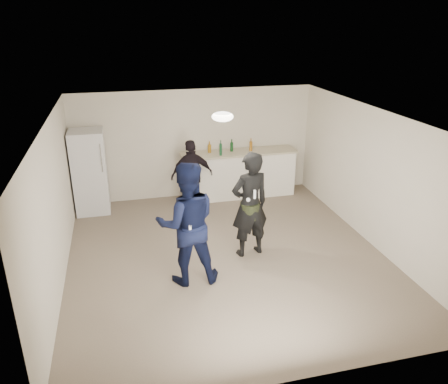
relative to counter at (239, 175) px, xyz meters
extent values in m
plane|color=#6B5B4C|center=(-0.97, -2.67, -0.53)|extent=(6.00, 6.00, 0.00)
plane|color=silver|center=(-0.97, -2.67, 1.98)|extent=(6.00, 6.00, 0.00)
plane|color=beige|center=(-0.97, 0.33, 0.72)|extent=(6.00, 0.00, 6.00)
plane|color=beige|center=(-0.97, -5.67, 0.72)|extent=(6.00, 0.00, 6.00)
plane|color=beige|center=(-3.72, -2.67, 0.72)|extent=(0.00, 6.00, 6.00)
plane|color=beige|center=(1.78, -2.67, 0.72)|extent=(0.00, 6.00, 6.00)
cube|color=white|center=(0.00, 0.00, 0.00)|extent=(2.60, 0.56, 1.05)
cube|color=beige|center=(0.00, 0.00, 0.55)|extent=(2.68, 0.64, 0.04)
cube|color=silver|center=(-3.32, -0.07, 0.38)|extent=(0.70, 0.70, 1.80)
cylinder|color=silver|center=(-3.04, -0.44, 0.78)|extent=(0.02, 0.02, 0.60)
ellipsoid|color=white|center=(-0.97, -2.37, 1.93)|extent=(0.36, 0.36, 0.16)
cylinder|color=silver|center=(-0.43, 0.03, 0.65)|extent=(0.08, 0.08, 0.17)
imported|color=#101945|center=(-1.75, -3.25, 0.48)|extent=(1.01, 0.81, 2.00)
imported|color=black|center=(-0.56, -2.68, 0.43)|extent=(0.77, 0.58, 1.91)
cylinder|color=#293518|center=(-0.56, -2.68, 0.32)|extent=(0.34, 0.34, 0.28)
imported|color=black|center=(-1.19, -0.49, 0.26)|extent=(0.94, 0.45, 1.57)
cube|color=white|center=(-1.75, -3.53, 0.53)|extent=(0.04, 0.04, 0.15)
sphere|color=white|center=(-1.63, -3.50, 0.45)|extent=(0.07, 0.07, 0.07)
cube|color=white|center=(-0.56, -2.93, 0.72)|extent=(0.04, 0.04, 0.15)
sphere|color=white|center=(-0.66, -2.90, 0.62)|extent=(0.07, 0.07, 0.07)
cylinder|color=#12401A|center=(-0.16, 0.08, 0.67)|extent=(0.07, 0.07, 0.20)
cylinder|color=#9E6A17|center=(-0.67, 0.10, 0.66)|extent=(0.08, 0.08, 0.18)
cylinder|color=#154A27|center=(-0.47, -0.17, 0.70)|extent=(0.06, 0.06, 0.27)
cylinder|color=#9F6117|center=(0.28, 0.01, 0.67)|extent=(0.07, 0.07, 0.22)
camera|label=1|loc=(-2.64, -9.29, 3.46)|focal=35.00mm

